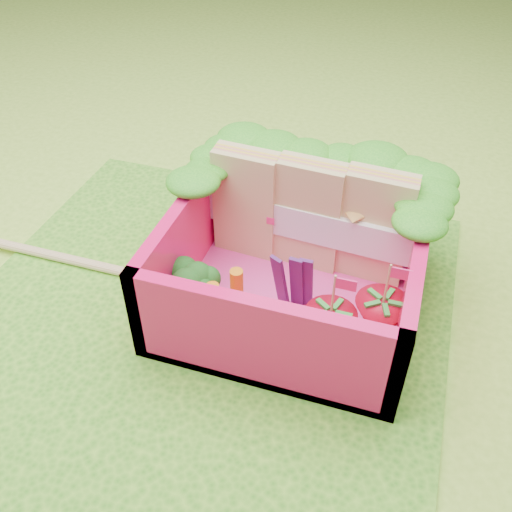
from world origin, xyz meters
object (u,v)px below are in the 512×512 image
Objects in this scene: sandwich_stack at (310,215)px; broccoli at (194,281)px; strawberry_right at (380,321)px; strawberry_left at (329,330)px; chopsticks at (70,260)px; bento_box at (295,261)px.

broccoli is (-0.47, -0.57, -0.13)m from sandwich_stack.
sandwich_stack is 2.33× the size of strawberry_right.
sandwich_stack reaches higher than strawberry_left.
broccoli is 0.67× the size of strawberry_right.
strawberry_left is at bearing -7.96° from chopsticks.
chopsticks is (-1.85, 0.10, -0.17)m from strawberry_right.
strawberry_right is at bearing -23.90° from bento_box.
chopsticks is (-0.89, 0.16, -0.22)m from broccoli.
strawberry_right is (0.23, 0.13, 0.01)m from strawberry_left.
broccoli reaches higher than chopsticks.
broccoli is at bearing -129.59° from sandwich_stack.
chopsticks is at bearing 176.99° from strawberry_right.
bento_box reaches higher than chopsticks.
strawberry_right is (0.97, 0.06, -0.05)m from broccoli.
bento_box is 0.45m from strawberry_left.
sandwich_stack is (0.00, 0.29, 0.10)m from bento_box.
strawberry_right is 0.21× the size of chopsticks.
strawberry_left is at bearing -5.47° from broccoli.
strawberry_right is at bearing 29.89° from strawberry_left.
sandwich_stack is at bearing 50.41° from broccoli.
broccoli is 0.14× the size of chopsticks.
strawberry_right is at bearing -3.01° from chopsticks.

